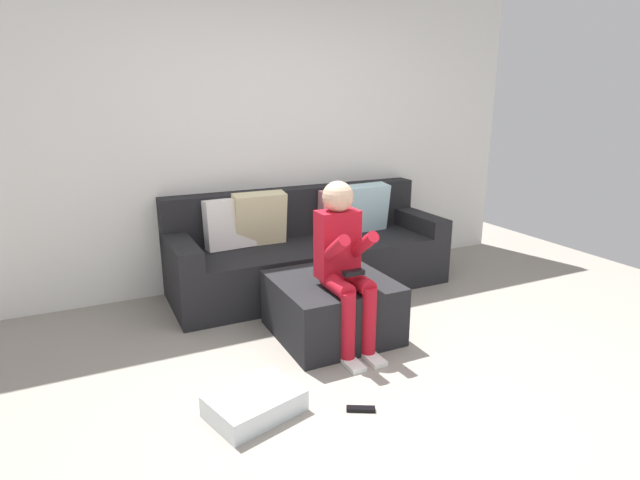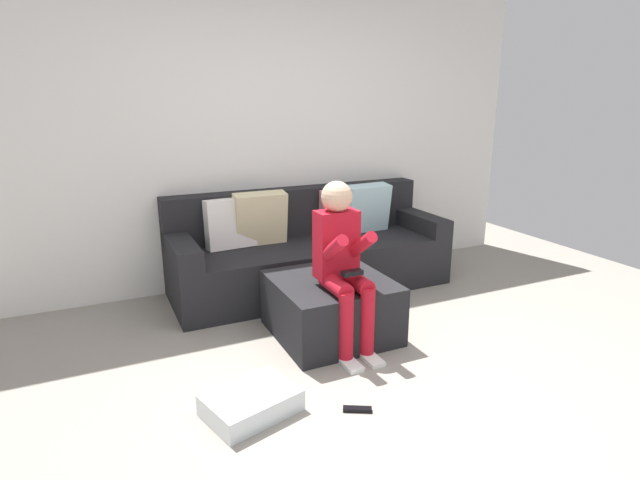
% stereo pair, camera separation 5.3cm
% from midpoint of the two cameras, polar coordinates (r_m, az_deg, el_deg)
% --- Properties ---
extents(ground_plane, '(6.89, 6.89, 0.00)m').
position_cam_midpoint_polar(ground_plane, '(3.03, 9.46, -17.89)').
color(ground_plane, gray).
extents(wall_back, '(5.30, 0.10, 2.73)m').
position_cam_midpoint_polar(wall_back, '(4.65, -6.92, 11.95)').
color(wall_back, silver).
rests_on(wall_back, ground_plane).
extents(couch_sectional, '(2.43, 0.84, 0.89)m').
position_cam_midpoint_polar(couch_sectional, '(4.56, -1.75, -1.21)').
color(couch_sectional, black).
rests_on(couch_sectional, ground_plane).
extents(ottoman, '(0.79, 0.81, 0.42)m').
position_cam_midpoint_polar(ottoman, '(3.69, 0.90, -7.49)').
color(ottoman, black).
rests_on(ottoman, ground_plane).
extents(person_seated, '(0.28, 0.58, 1.14)m').
position_cam_midpoint_polar(person_seated, '(3.37, 2.24, -2.02)').
color(person_seated, red).
rests_on(person_seated, ground_plane).
extents(storage_bin, '(0.56, 0.47, 0.12)m').
position_cam_midpoint_polar(storage_bin, '(2.94, -7.86, -17.64)').
color(storage_bin, silver).
rests_on(storage_bin, ground_plane).
extents(remote_near_ottoman, '(0.16, 0.11, 0.02)m').
position_cam_midpoint_polar(remote_near_ottoman, '(2.96, 4.05, -18.34)').
color(remote_near_ottoman, black).
rests_on(remote_near_ottoman, ground_plane).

